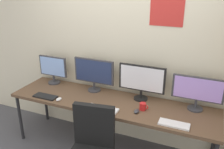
# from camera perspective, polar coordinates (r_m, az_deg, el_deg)

# --- Properties ---
(wall_back) EXTENTS (5.07, 0.11, 2.60)m
(wall_back) POSITION_cam_1_polar(r_m,az_deg,el_deg) (3.25, 2.58, 5.65)
(wall_back) COLOR beige
(wall_back) RESTS_ON ground_plane
(desk) EXTENTS (2.67, 0.68, 0.74)m
(desk) POSITION_cam_1_polar(r_m,az_deg,el_deg) (3.12, -0.36, -7.09)
(desk) COLOR brown
(desk) RESTS_ON ground_plane
(monitor_far_left) EXTENTS (0.45, 0.18, 0.41)m
(monitor_far_left) POSITION_cam_1_polar(r_m,az_deg,el_deg) (3.65, -13.76, 1.39)
(monitor_far_left) COLOR #38383D
(monitor_far_left) RESTS_ON desk
(monitor_center_left) EXTENTS (0.58, 0.18, 0.46)m
(monitor_center_left) POSITION_cam_1_polar(r_m,az_deg,el_deg) (3.30, -4.30, 0.37)
(monitor_center_left) COLOR #38383D
(monitor_center_left) RESTS_ON desk
(monitor_center_right) EXTENTS (0.60, 0.18, 0.46)m
(monitor_center_right) POSITION_cam_1_polar(r_m,az_deg,el_deg) (3.07, 7.02, -1.36)
(monitor_center_right) COLOR black
(monitor_center_right) RESTS_ON desk
(monitor_far_right) EXTENTS (0.59, 0.18, 0.42)m
(monitor_far_right) POSITION_cam_1_polar(r_m,az_deg,el_deg) (2.98, 19.56, -3.69)
(monitor_far_right) COLOR #38383D
(monitor_far_right) RESTS_ON desk
(keyboard_left) EXTENTS (0.32, 0.13, 0.02)m
(keyboard_left) POSITION_cam_1_polar(r_m,az_deg,el_deg) (3.32, -15.48, -5.02)
(keyboard_left) COLOR black
(keyboard_left) RESTS_ON desk
(keyboard_center) EXTENTS (0.38, 0.13, 0.02)m
(keyboard_center) POSITION_cam_1_polar(r_m,az_deg,el_deg) (2.91, -2.18, -8.11)
(keyboard_center) COLOR silver
(keyboard_center) RESTS_ON desk
(keyboard_right) EXTENTS (0.33, 0.13, 0.02)m
(keyboard_right) POSITION_cam_1_polar(r_m,az_deg,el_deg) (2.71, 14.45, -11.30)
(keyboard_right) COLOR silver
(keyboard_right) RESTS_ON desk
(mouse_left_side) EXTENTS (0.06, 0.10, 0.03)m
(mouse_left_side) POSITION_cam_1_polar(r_m,az_deg,el_deg) (2.86, 5.82, -8.64)
(mouse_left_side) COLOR #38383D
(mouse_left_side) RESTS_ON desk
(mouse_right_side) EXTENTS (0.06, 0.10, 0.03)m
(mouse_right_side) POSITION_cam_1_polar(r_m,az_deg,el_deg) (3.19, -12.45, -5.72)
(mouse_right_side) COLOR silver
(mouse_right_side) RESTS_ON desk
(coffee_mug) EXTENTS (0.11, 0.08, 0.09)m
(coffee_mug) POSITION_cam_1_polar(r_m,az_deg,el_deg) (2.91, 7.32, -7.51)
(coffee_mug) COLOR red
(coffee_mug) RESTS_ON desk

